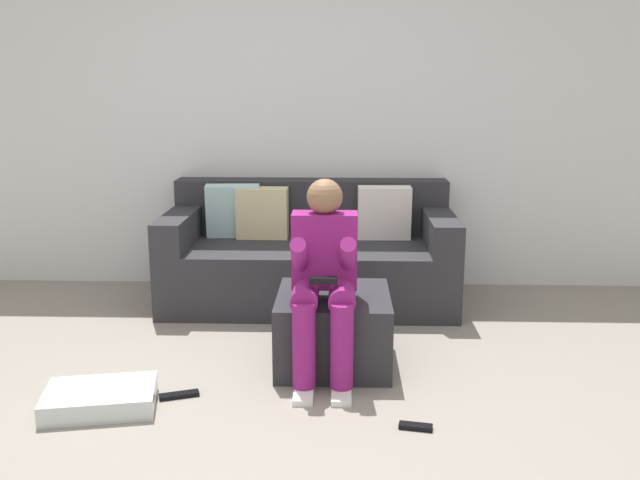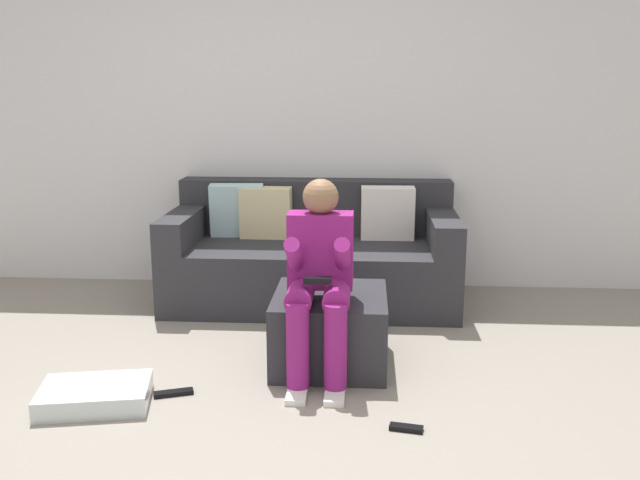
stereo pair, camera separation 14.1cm
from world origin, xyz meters
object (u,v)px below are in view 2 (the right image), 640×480
Objects in this scene: couch_sectional at (312,256)px; person_seated at (319,275)px; storage_bin at (95,395)px; ottoman at (330,329)px; remote_near_ottoman at (406,428)px; remote_by_storage_bin at (174,393)px.

couch_sectional is 1.92× the size of person_seated.
person_seated is at bearing 20.82° from storage_bin.
couch_sectional is 3.88× the size of storage_bin.
person_seated reaches higher than ottoman.
person_seated is (0.14, -1.36, 0.24)m from couch_sectional.
remote_near_ottoman is (0.39, -0.76, -0.19)m from ottoman.
couch_sectional is 10.22× the size of remote_by_storage_bin.
storage_bin is (-1.07, -0.41, -0.51)m from person_seated.
couch_sectional reaches higher than ottoman.
couch_sectional is 1.77m from remote_by_storage_bin.
ottoman is at bearing 28.19° from storage_bin.
remote_near_ottoman is 0.77× the size of remote_by_storage_bin.
couch_sectional is at bearing 96.00° from person_seated.
remote_near_ottoman is at bearing -34.04° from remote_by_storage_bin.
storage_bin is 1.51m from remote_near_ottoman.
person_seated is 0.95m from remote_by_storage_bin.
person_seated is at bearing -104.03° from ottoman.
person_seated is (-0.05, -0.19, 0.36)m from ottoman.
remote_by_storage_bin is (-1.15, 0.29, 0.00)m from remote_near_ottoman.
person_seated is at bearing 138.22° from remote_near_ottoman.
remote_by_storage_bin is at bearing -109.28° from couch_sectional.
remote_near_ottoman is at bearing -63.04° from ottoman.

